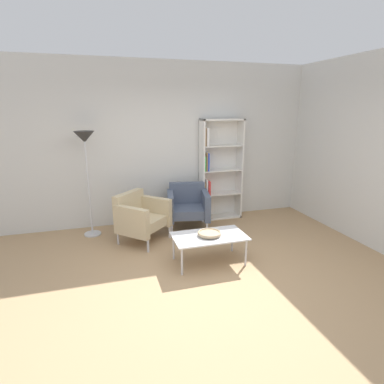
{
  "coord_description": "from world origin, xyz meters",
  "views": [
    {
      "loc": [
        -1.1,
        -3.2,
        2.09
      ],
      "look_at": [
        0.1,
        0.84,
        0.95
      ],
      "focal_mm": 29.16,
      "sensor_mm": 36.0,
      "label": 1
    }
  ],
  "objects_px": {
    "armchair_corner_red": "(188,205)",
    "coffee_table_low": "(209,238)",
    "bookshelf_tall": "(218,171)",
    "floor_lamp_torchiere": "(85,150)",
    "armchair_spare_guest": "(140,216)",
    "decorative_bowl": "(209,233)"
  },
  "relations": [
    {
      "from": "decorative_bowl",
      "to": "armchair_corner_red",
      "type": "xyz_separation_m",
      "value": [
        0.08,
        1.36,
        -0.02
      ]
    },
    {
      "from": "armchair_spare_guest",
      "to": "floor_lamp_torchiere",
      "type": "xyz_separation_m",
      "value": [
        -0.77,
        0.48,
        1.03
      ]
    },
    {
      "from": "floor_lamp_torchiere",
      "to": "coffee_table_low",
      "type": "bearing_deg",
      "value": -43.62
    },
    {
      "from": "armchair_corner_red",
      "to": "coffee_table_low",
      "type": "bearing_deg",
      "value": -82.01
    },
    {
      "from": "decorative_bowl",
      "to": "armchair_spare_guest",
      "type": "distance_m",
      "value": 1.3
    },
    {
      "from": "armchair_spare_guest",
      "to": "floor_lamp_torchiere",
      "type": "relative_size",
      "value": 0.54
    },
    {
      "from": "decorative_bowl",
      "to": "floor_lamp_torchiere",
      "type": "xyz_separation_m",
      "value": [
        -1.57,
        1.5,
        1.01
      ]
    },
    {
      "from": "bookshelf_tall",
      "to": "coffee_table_low",
      "type": "height_order",
      "value": "bookshelf_tall"
    },
    {
      "from": "bookshelf_tall",
      "to": "decorative_bowl",
      "type": "relative_size",
      "value": 5.94
    },
    {
      "from": "bookshelf_tall",
      "to": "armchair_spare_guest",
      "type": "relative_size",
      "value": 2.01
    },
    {
      "from": "bookshelf_tall",
      "to": "coffee_table_low",
      "type": "bearing_deg",
      "value": -114.2
    },
    {
      "from": "armchair_corner_red",
      "to": "floor_lamp_torchiere",
      "type": "distance_m",
      "value": 1.95
    },
    {
      "from": "bookshelf_tall",
      "to": "floor_lamp_torchiere",
      "type": "height_order",
      "value": "bookshelf_tall"
    },
    {
      "from": "coffee_table_low",
      "to": "armchair_corner_red",
      "type": "distance_m",
      "value": 1.37
    },
    {
      "from": "floor_lamp_torchiere",
      "to": "bookshelf_tall",
      "type": "bearing_deg",
      "value": 5.51
    },
    {
      "from": "coffee_table_low",
      "to": "armchair_spare_guest",
      "type": "height_order",
      "value": "armchair_spare_guest"
    },
    {
      "from": "armchair_corner_red",
      "to": "armchair_spare_guest",
      "type": "distance_m",
      "value": 0.95
    },
    {
      "from": "armchair_corner_red",
      "to": "armchair_spare_guest",
      "type": "height_order",
      "value": "same"
    },
    {
      "from": "armchair_corner_red",
      "to": "floor_lamp_torchiere",
      "type": "height_order",
      "value": "floor_lamp_torchiere"
    },
    {
      "from": "bookshelf_tall",
      "to": "armchair_corner_red",
      "type": "distance_m",
      "value": 0.94
    },
    {
      "from": "coffee_table_low",
      "to": "decorative_bowl",
      "type": "height_order",
      "value": "decorative_bowl"
    },
    {
      "from": "armchair_spare_guest",
      "to": "coffee_table_low",
      "type": "bearing_deg",
      "value": -96.76
    }
  ]
}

